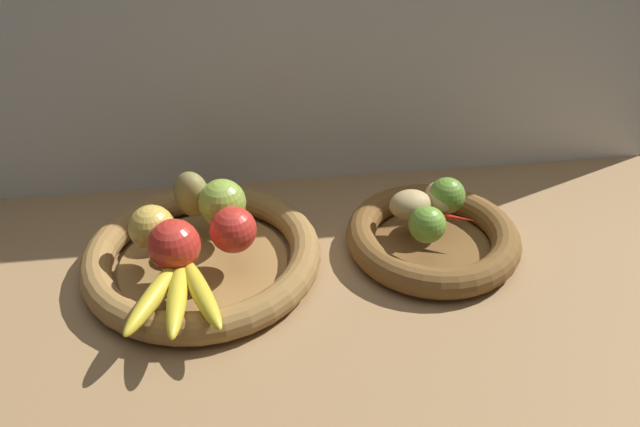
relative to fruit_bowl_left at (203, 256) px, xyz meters
The scene contains 15 objects.
ground_plane 22.09cm from the fruit_bowl_left, ahead, with size 140.00×90.00×3.00cm, color #9E774C.
back_wall 42.87cm from the fruit_bowl_left, 51.52° to the left, with size 140.00×3.00×55.00cm.
fruit_bowl_left is the anchor object (origin of this frame).
fruit_bowl_right 38.51cm from the fruit_bowl_left, ahead, with size 29.29×29.29×4.95cm.
apple_red_right 8.61cm from the fruit_bowl_left, 22.48° to the right, with size 7.37×7.37×7.37cm, color red.
apple_red_front 9.22cm from the fruit_bowl_left, 122.37° to the right, with size 7.96×7.96×7.96cm, color red.
apple_green_back 9.23cm from the fruit_bowl_left, 54.69° to the left, with size 7.90×7.90×7.90cm, color #8CAD3D.
apple_golden_left 9.56cm from the fruit_bowl_left, behind, with size 7.20×7.20×7.20cm, color gold.
pear_brown 10.81cm from the fruit_bowl_left, 99.41° to the left, with size 5.46×6.34×8.13cm, color olive.
banana_bunch_front 13.88cm from the fruit_bowl_left, 101.97° to the right, with size 15.02×18.57×2.76cm.
potato_back 41.03cm from the fruit_bowl_left, ahead, with size 7.37×5.27×4.80cm, color tan.
potato_oblong 35.43cm from the fruit_bowl_left, ahead, with size 7.22×5.87×4.96cm, color tan.
lime_near 36.60cm from the fruit_bowl_left, ahead, with size 5.99×5.99×5.99cm, color #6B9E33.
lime_far 42.06cm from the fruit_bowl_left, ahead, with size 6.23×6.23×6.23cm, color olive.
chili_pepper 40.08cm from the fruit_bowl_left, ahead, with size 2.28×2.28×11.24cm, color red.
Camera 1 is at (-12.88, -78.46, 65.57)cm, focal length 34.98 mm.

